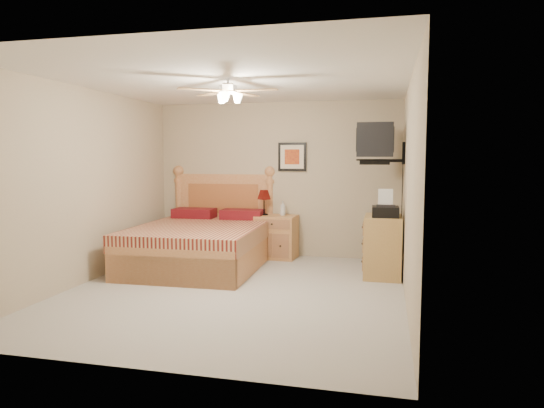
{
  "coord_description": "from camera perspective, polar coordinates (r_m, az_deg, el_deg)",
  "views": [
    {
      "loc": [
        1.76,
        -5.49,
        1.62
      ],
      "look_at": [
        0.25,
        0.9,
        0.98
      ],
      "focal_mm": 32.0,
      "sensor_mm": 36.0,
      "label": 1
    }
  ],
  "objects": [
    {
      "name": "table_lamp",
      "position": [
        7.79,
        -0.94,
        0.18
      ],
      "size": [
        0.25,
        0.25,
        0.41
      ],
      "primitive_type": null,
      "rotation": [
        0.0,
        0.0,
        0.14
      ],
      "color": "#540B07",
      "rests_on": "nightstand"
    },
    {
      "name": "wall_back",
      "position": [
        7.94,
        0.5,
        2.9
      ],
      "size": [
        4.0,
        0.04,
        2.5
      ],
      "primitive_type": "cube",
      "color": "tan",
      "rests_on": "ground"
    },
    {
      "name": "ceiling",
      "position": [
        5.83,
        -4.57,
        14.23
      ],
      "size": [
        4.0,
        4.5,
        0.04
      ],
      "primitive_type": "cube",
      "color": "white",
      "rests_on": "ground"
    },
    {
      "name": "wall_right",
      "position": [
        5.5,
        15.78,
        1.5
      ],
      "size": [
        0.04,
        4.5,
        2.5
      ],
      "primitive_type": "cube",
      "color": "tan",
      "rests_on": "ground"
    },
    {
      "name": "floor",
      "position": [
        5.99,
        -4.38,
        -10.15
      ],
      "size": [
        4.5,
        4.5,
        0.0
      ],
      "primitive_type": "plane",
      "color": "#A39C93",
      "rests_on": "ground"
    },
    {
      "name": "magazine_lower",
      "position": [
        6.97,
        12.63,
        -0.98
      ],
      "size": [
        0.22,
        0.29,
        0.03
      ],
      "primitive_type": "imported",
      "rotation": [
        0.0,
        0.0,
        0.02
      ],
      "color": "#B1AA91",
      "rests_on": "dresser"
    },
    {
      "name": "bed",
      "position": [
        7.17,
        -8.47,
        -1.55
      ],
      "size": [
        1.79,
        2.32,
        1.48
      ],
      "primitive_type": null,
      "rotation": [
        0.0,
        0.0,
        0.02
      ],
      "color": "#BD6E3E",
      "rests_on": "ground"
    },
    {
      "name": "wall_tv",
      "position": [
        6.83,
        13.32,
        7.01
      ],
      "size": [
        0.56,
        0.46,
        0.58
      ],
      "primitive_type": null,
      "color": "black",
      "rests_on": "wall_right"
    },
    {
      "name": "wall_left",
      "position": [
        6.66,
        -21.09,
        2.01
      ],
      "size": [
        0.04,
        4.5,
        2.5
      ],
      "primitive_type": "cube",
      "color": "tan",
      "rests_on": "ground"
    },
    {
      "name": "magazine_upper",
      "position": [
        6.99,
        12.53,
        -0.76
      ],
      "size": [
        0.23,
        0.3,
        0.02
      ],
      "primitive_type": "imported",
      "rotation": [
        0.0,
        0.0,
        -0.07
      ],
      "color": "gray",
      "rests_on": "magazine_lower"
    },
    {
      "name": "ceiling_fan",
      "position": [
        5.62,
        -5.2,
        13.1
      ],
      "size": [
        1.14,
        1.14,
        0.28
      ],
      "primitive_type": null,
      "color": "white",
      "rests_on": "ceiling"
    },
    {
      "name": "nightstand",
      "position": [
        7.79,
        0.51,
        -3.87
      ],
      "size": [
        0.66,
        0.51,
        0.69
      ],
      "primitive_type": "cube",
      "rotation": [
        0.0,
        0.0,
        -0.06
      ],
      "color": "#AC7034",
      "rests_on": "ground"
    },
    {
      "name": "fax_machine",
      "position": [
        6.57,
        13.22,
        0.1
      ],
      "size": [
        0.35,
        0.37,
        0.37
      ],
      "primitive_type": null,
      "rotation": [
        0.0,
        0.0,
        0.02
      ],
      "color": "black",
      "rests_on": "dresser"
    },
    {
      "name": "dresser",
      "position": [
        6.75,
        12.88,
        -4.87
      ],
      "size": [
        0.49,
        0.7,
        0.83
      ],
      "primitive_type": "cube",
      "rotation": [
        0.0,
        0.0,
        0.0
      ],
      "color": "#9E743D",
      "rests_on": "ground"
    },
    {
      "name": "wall_front",
      "position": [
        3.7,
        -15.17,
        -0.37
      ],
      "size": [
        4.0,
        0.04,
        2.5
      ],
      "primitive_type": "cube",
      "color": "tan",
      "rests_on": "ground"
    },
    {
      "name": "lotion_bottle",
      "position": [
        7.75,
        1.28,
        -0.5
      ],
      "size": [
        0.1,
        0.1,
        0.23
      ],
      "primitive_type": "imported",
      "rotation": [
        0.0,
        0.0,
        -0.15
      ],
      "color": "silver",
      "rests_on": "nightstand"
    },
    {
      "name": "framed_picture",
      "position": [
        7.86,
        2.4,
        5.56
      ],
      "size": [
        0.46,
        0.04,
        0.46
      ],
      "primitive_type": "cube",
      "color": "black",
      "rests_on": "wall_back"
    }
  ]
}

